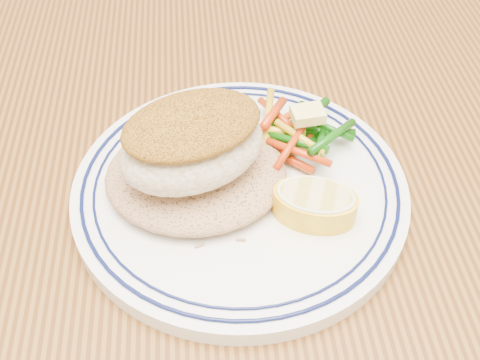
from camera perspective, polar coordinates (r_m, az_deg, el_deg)
name	(u,v)px	position (r m, az deg, el deg)	size (l,w,h in m)	color
dining_table	(254,278)	(0.56, 1.31, -9.24)	(1.50, 0.90, 0.75)	#4D2C0F
plate	(240,189)	(0.49, 0.00, -0.86)	(0.27, 0.27, 0.02)	white
rice_pilaf	(196,171)	(0.48, -4.19, 0.84)	(0.14, 0.13, 0.03)	#A37951
fish_fillet	(192,142)	(0.45, -4.57, 3.60)	(0.14, 0.12, 0.06)	beige
vegetable_pile	(292,133)	(0.51, 4.94, 4.43)	(0.11, 0.10, 0.03)	gold
butter_pat	(308,114)	(0.50, 6.44, 6.21)	(0.03, 0.02, 0.01)	#F2E476
lemon_wedge	(315,203)	(0.46, 7.10, -2.21)	(0.07, 0.07, 0.02)	yellow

